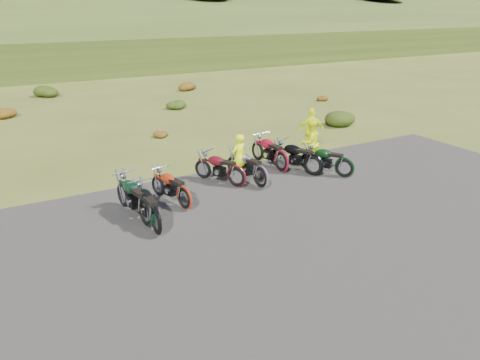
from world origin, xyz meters
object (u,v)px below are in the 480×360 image
motorcycle_3 (261,189)px  motorcycle_7 (344,178)px  person_middle (239,159)px  motorcycle_0 (157,235)px

motorcycle_3 → motorcycle_7: (3.03, -0.55, 0.00)m
motorcycle_3 → person_middle: size_ratio=1.32×
motorcycle_3 → motorcycle_7: size_ratio=1.07×
motorcycle_0 → motorcycle_3: motorcycle_3 is taller
motorcycle_7 → person_middle: (-3.35, 1.44, 0.82)m
motorcycle_0 → motorcycle_3: (4.06, 1.46, 0.00)m
motorcycle_3 → motorcycle_7: bearing=-109.2°
motorcycle_3 → person_middle: person_middle is taller
motorcycle_7 → person_middle: bearing=37.4°
motorcycle_0 → motorcycle_7: motorcycle_0 is taller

